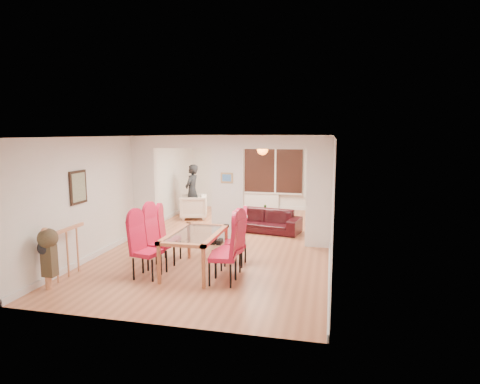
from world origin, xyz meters
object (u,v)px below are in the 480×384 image
(dining_chair_lc, at_px, (169,236))
(dining_chair_lb, at_px, (161,240))
(armchair, at_px, (193,207))
(bottle, at_px, (265,209))
(person, at_px, (192,191))
(dining_table, at_px, (195,252))
(dining_chair_la, at_px, (147,248))
(bowl, at_px, (254,213))
(dining_chair_rc, at_px, (235,239))
(coffee_table, at_px, (259,218))
(dining_chair_rb, at_px, (228,246))
(sofa, at_px, (263,220))
(television, at_px, (315,210))
(dining_chair_ra, at_px, (223,252))

(dining_chair_lc, bearing_deg, dining_chair_lb, -95.98)
(armchair, bearing_deg, bottle, 71.35)
(person, bearing_deg, dining_table, 26.92)
(dining_chair_la, relative_size, dining_chair_lc, 1.06)
(dining_table, bearing_deg, bowl, 86.19)
(bottle, bearing_deg, bowl, 179.90)
(dining_chair_rc, bearing_deg, coffee_table, 81.01)
(dining_chair_rc, bearing_deg, dining_table, -151.54)
(dining_chair_lb, height_order, dining_chair_rc, dining_chair_lb)
(dining_chair_rb, xyz_separation_m, bowl, (-0.37, 4.59, -0.28))
(dining_chair_lc, distance_m, sofa, 3.35)
(sofa, bearing_deg, coffee_table, 115.74)
(dining_chair_rc, xyz_separation_m, sofa, (0.07, 2.92, -0.24))
(dining_chair_rb, distance_m, dining_chair_rc, 0.63)
(armchair, height_order, bottle, armchair)
(person, distance_m, television, 3.94)
(television, distance_m, coffee_table, 1.87)
(dining_chair_lc, height_order, bowl, dining_chair_lc)
(dining_chair_rc, xyz_separation_m, armchair, (-2.33, 4.07, -0.16))
(dining_chair_lb, distance_m, person, 4.94)
(sofa, relative_size, television, 2.16)
(dining_chair_lb, relative_size, person, 0.69)
(dining_chair_ra, xyz_separation_m, sofa, (0.05, 3.97, -0.28))
(dining_chair_lb, bearing_deg, sofa, 74.24)
(dining_table, height_order, coffee_table, dining_table)
(dining_chair_la, height_order, sofa, dining_chair_la)
(dining_table, xyz_separation_m, coffee_table, (0.44, 4.58, -0.26))
(person, height_order, bowl, person)
(armchair, bearing_deg, dining_chair_ra, 8.72)
(dining_chair_rb, distance_m, person, 5.49)
(dining_chair_rb, distance_m, bowl, 4.61)
(armchair, bearing_deg, dining_chair_rc, 13.85)
(person, bearing_deg, bottle, 89.27)
(armchair, xyz_separation_m, person, (-0.11, 0.21, 0.47))
(dining_chair_lb, bearing_deg, dining_chair_rb, 3.66)
(armchair, bearing_deg, dining_chair_rb, 10.54)
(dining_chair_lc, bearing_deg, dining_table, -42.00)
(dining_table, relative_size, dining_chair_rc, 1.54)
(dining_chair_rc, height_order, armchair, dining_chair_rc)
(armchair, distance_m, coffee_table, 2.12)
(dining_table, bearing_deg, dining_chair_la, -146.35)
(dining_chair_lb, distance_m, bottle, 4.71)
(dining_table, height_order, dining_chair_rb, dining_chair_rb)
(dining_chair_la, distance_m, dining_chair_rb, 1.51)
(dining_chair_lc, bearing_deg, dining_chair_ra, -42.91)
(person, bearing_deg, bowl, 88.09)
(dining_chair_rb, height_order, dining_chair_rc, dining_chair_rb)
(sofa, bearing_deg, armchair, 165.04)
(dining_chair_lb, relative_size, bowl, 5.02)
(coffee_table, bearing_deg, dining_table, -95.46)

